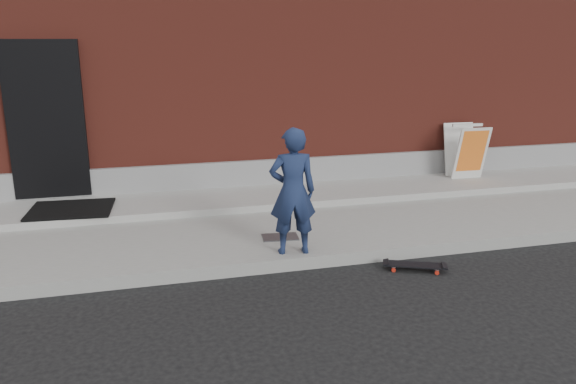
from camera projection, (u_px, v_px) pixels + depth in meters
name	position (u px, v px, depth m)	size (l,w,h in m)	color
ground	(271.00, 274.00, 6.25)	(80.00, 80.00, 0.00)	black
sidewalk	(246.00, 225.00, 7.63)	(20.00, 3.00, 0.15)	gray
apron	(235.00, 199.00, 8.44)	(20.00, 1.20, 0.10)	gray
building	(197.00, 40.00, 12.11)	(20.00, 8.10, 5.00)	maroon
child	(293.00, 191.00, 6.28)	(0.53, 0.35, 1.45)	#1A2648
skateboard	(415.00, 265.00, 6.31)	(0.70, 0.44, 0.08)	red
pizza_sign	(466.00, 151.00, 9.44)	(0.57, 0.66, 0.91)	silver
doormat	(71.00, 209.00, 7.70)	(1.09, 0.88, 0.03)	black
utility_plate	(280.00, 237.00, 6.94)	(0.44, 0.28, 0.01)	#4E4F53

